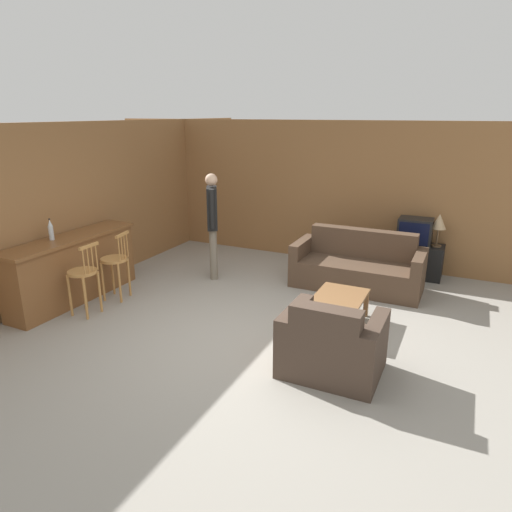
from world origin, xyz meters
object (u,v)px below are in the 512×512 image
at_px(table_lamp, 439,223).
at_px(couch_far, 358,268).
at_px(coffee_table, 338,301).
at_px(person_by_window, 212,220).
at_px(tv_unit, 412,260).
at_px(tv, 415,231).
at_px(bar_chair_mid, 116,264).
at_px(bar_chair_near, 84,277).
at_px(armchair_near, 331,346).
at_px(bottle, 51,230).

bearing_deg(table_lamp, couch_far, -139.62).
relative_size(coffee_table, person_by_window, 0.53).
bearing_deg(couch_far, tv_unit, 51.84).
bearing_deg(tv, coffee_table, -104.56).
bearing_deg(tv, person_by_window, -153.19).
height_order(bar_chair_mid, coffee_table, bar_chair_mid).
distance_m(bar_chair_mid, table_lamp, 5.23).
bearing_deg(person_by_window, bar_chair_near, -112.57).
bearing_deg(coffee_table, tv, 75.44).
xyz_separation_m(couch_far, armchair_near, (0.36, -2.70, 0.00)).
bearing_deg(bottle, table_lamp, 35.55).
distance_m(couch_far, armchair_near, 2.72).
height_order(bar_chair_near, tv_unit, bar_chair_near).
bearing_deg(tv_unit, coffee_table, -104.54).
relative_size(tv, bottle, 1.78).
xyz_separation_m(bar_chair_mid, tv, (3.92, 2.97, 0.25)).
bearing_deg(coffee_table, couch_far, 93.75).
bearing_deg(bar_chair_near, bottle, 171.30).
distance_m(coffee_table, bottle, 4.15).
bearing_deg(bar_chair_near, armchair_near, -0.26).
bearing_deg(bar_chair_mid, tv, 37.22).
relative_size(armchair_near, table_lamp, 1.88).
bearing_deg(armchair_near, table_lamp, 78.57).
xyz_separation_m(bar_chair_near, table_lamp, (4.28, 3.61, 0.43)).
xyz_separation_m(couch_far, person_by_window, (-2.33, -0.62, 0.70)).
relative_size(tv, person_by_window, 0.31).
bearing_deg(tv, bar_chair_near, -137.35).
xyz_separation_m(couch_far, bottle, (-3.83, -2.59, 0.81)).
bearing_deg(bar_chair_near, coffee_table, 19.79).
relative_size(bar_chair_mid, bottle, 3.36).
distance_m(table_lamp, person_by_window, 3.76).
bearing_deg(armchair_near, coffee_table, 102.16).
distance_m(armchair_near, tv_unit, 3.65).
relative_size(bar_chair_mid, tv_unit, 1.04).
relative_size(bar_chair_mid, table_lamp, 1.86).
bearing_deg(tv_unit, bar_chair_mid, -142.75).
relative_size(tv_unit, tv, 1.81).
height_order(bar_chair_near, person_by_window, person_by_window).
relative_size(bar_chair_near, person_by_window, 0.58).
bearing_deg(table_lamp, armchair_near, -101.43).
bearing_deg(couch_far, bar_chair_mid, -147.25).
relative_size(bar_chair_near, armchair_near, 0.99).
distance_m(armchair_near, bottle, 4.26).
bearing_deg(person_by_window, coffee_table, -19.88).
xyz_separation_m(armchair_near, bottle, (-4.18, 0.11, 0.81)).
bearing_deg(armchair_near, tv, 84.15).
xyz_separation_m(couch_far, coffee_table, (0.10, -1.50, 0.02)).
xyz_separation_m(bar_chair_near, coffee_table, (3.29, 1.18, -0.22)).
height_order(bar_chair_mid, bottle, bottle).
xyz_separation_m(couch_far, tv, (0.73, 0.92, 0.48)).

